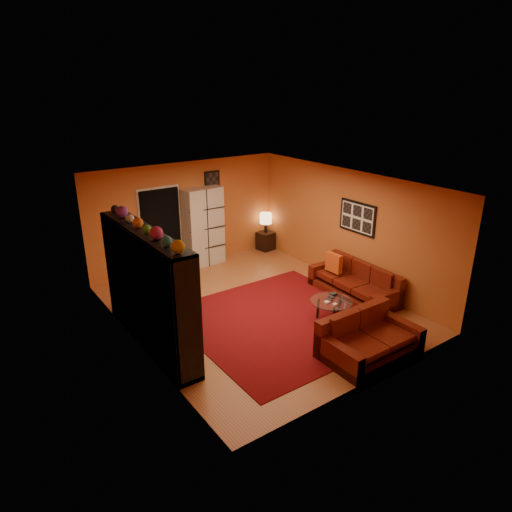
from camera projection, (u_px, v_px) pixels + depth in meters
floor at (257, 308)px, 9.38m from camera, size 6.00×6.00×0.00m
ceiling at (257, 183)px, 8.45m from camera, size 6.00×6.00×0.00m
wall_back at (186, 215)px, 11.21m from camera, size 6.00×0.00×6.00m
wall_front at (376, 307)px, 6.63m from camera, size 6.00×0.00×6.00m
wall_left at (134, 279)px, 7.57m from camera, size 0.00×6.00×6.00m
wall_right at (347, 227)px, 10.26m from camera, size 0.00×6.00×6.00m
rug at (281, 320)px, 8.90m from camera, size 3.60×3.60×0.01m
doorway at (161, 231)px, 10.90m from camera, size 0.95×0.10×2.04m
wall_art_right at (358, 218)px, 9.92m from camera, size 0.03×1.00×0.70m
wall_art_back at (212, 181)px, 11.33m from camera, size 0.42×0.03×0.52m
entertainment_unit at (148, 289)px, 7.78m from camera, size 0.45×3.00×2.10m
tv at (150, 290)px, 7.85m from camera, size 0.98×0.13×0.56m
sofa at (356, 283)px, 9.87m from camera, size 0.94×2.10×0.85m
loveseat at (366, 338)px, 7.75m from camera, size 1.67×1.01×0.85m
throw_pillow at (334, 263)px, 10.06m from camera, size 0.12×0.42×0.42m
coffee_table at (331, 303)px, 8.80m from camera, size 0.81×0.81×0.40m
storage_cabinet at (204, 227)px, 11.36m from camera, size 1.02×0.52×1.97m
bowl_chair at (181, 291)px, 9.45m from camera, size 0.69×0.69×0.56m
side_table at (266, 241)px, 12.60m from camera, size 0.45×0.45×0.50m
table_lamp at (266, 219)px, 12.38m from camera, size 0.32×0.32×0.54m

